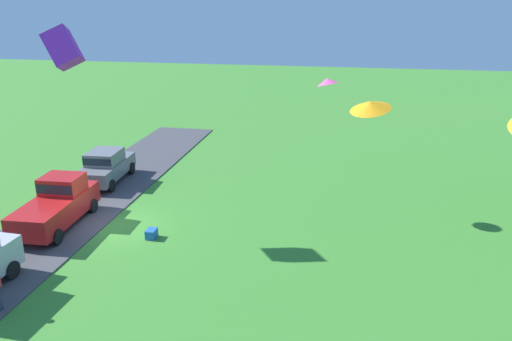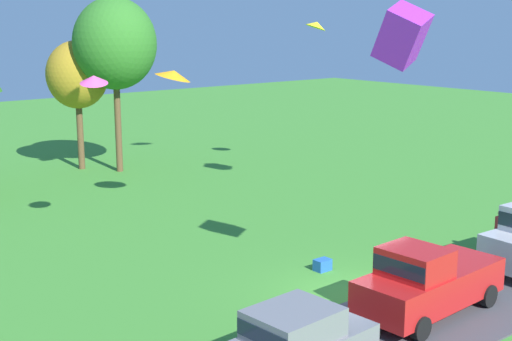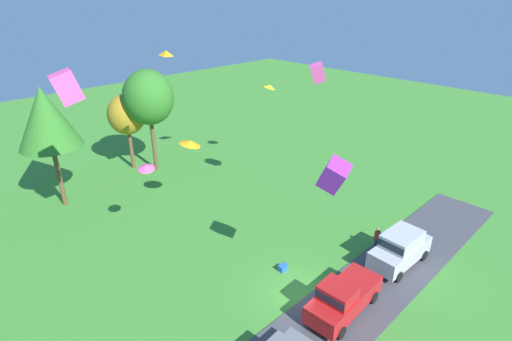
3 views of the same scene
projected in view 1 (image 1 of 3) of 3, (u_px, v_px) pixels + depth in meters
ground_plane at (115, 226)px, 22.96m from camera, size 120.00×120.00×0.00m
pavement_strip at (64, 221)px, 23.41m from camera, size 36.00×4.40×0.06m
car_sedan_near_entrance at (106, 165)px, 28.04m from camera, size 4.50×2.18×1.84m
car_pickup_far_end at (58, 203)px, 22.66m from camera, size 5.09×2.25×2.14m
cooler_box at (152, 234)px, 21.72m from camera, size 0.56×0.40×0.40m
kite_delta_over_trees at (370, 105)px, 18.31m from camera, size 2.16×2.15×0.68m
kite_delta_near_flag at (328, 81)px, 22.81m from camera, size 1.38×1.40×0.53m
kite_box_trailing_tail at (63, 48)px, 20.37m from camera, size 1.53×1.85×1.97m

